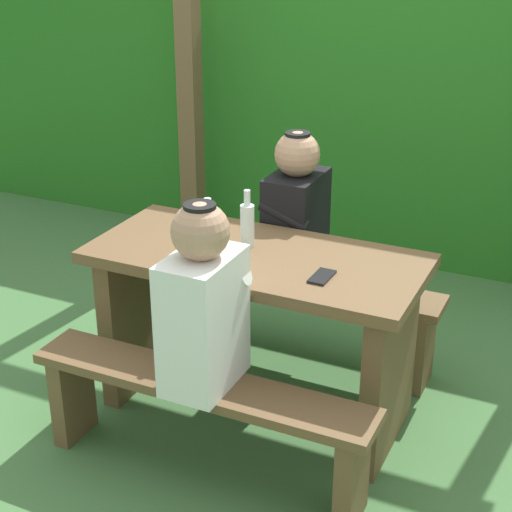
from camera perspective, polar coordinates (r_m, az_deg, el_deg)
The scene contains 12 objects.
ground_plane at distance 3.70m, azimuth 0.00°, elevation -10.77°, with size 12.00×12.00×0.00m, color #44703D.
hedge_backdrop at distance 5.25m, azimuth 10.29°, elevation 9.61°, with size 6.40×0.69×1.68m, color #276E1F.
pergola_post_left at distance 5.06m, azimuth -4.78°, elevation 12.65°, with size 0.12×0.12×2.25m, color brown.
picnic_table at distance 3.43m, azimuth 0.00°, elevation -3.61°, with size 1.40×0.64×0.77m.
bench_near at distance 3.15m, azimuth -3.96°, elevation -10.72°, with size 1.40×0.24×0.44m.
bench_far at distance 3.93m, azimuth 3.12°, elevation -3.17°, with size 1.40×0.24×0.44m.
person_white_shirt at distance 2.91m, azimuth -3.79°, elevation -3.39°, with size 0.25×0.35×0.72m.
person_black_coat at distance 3.76m, azimuth 2.85°, elevation 3.10°, with size 0.25×0.35×0.72m.
drinking_glass at distance 3.50m, azimuth -3.01°, elevation 2.27°, with size 0.07×0.07×0.10m, color silver.
bottle_left at distance 3.25m, azimuth -3.42°, elevation 1.59°, with size 0.06×0.06×0.26m.
bottle_right at distance 3.36m, azimuth -0.63°, elevation 2.31°, with size 0.06×0.06×0.25m.
cell_phone at distance 3.11m, azimuth 4.72°, elevation -1.47°, with size 0.07×0.14×0.01m, color black.
Camera 1 is at (1.29, -2.75, 2.10)m, focal length 56.19 mm.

